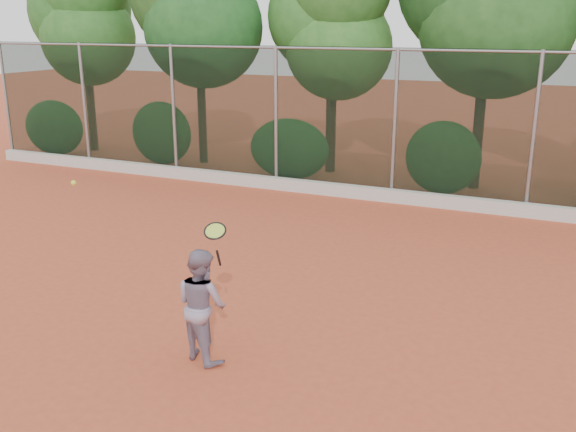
% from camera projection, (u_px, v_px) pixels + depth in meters
% --- Properties ---
extents(ground, '(80.00, 80.00, 0.00)m').
position_uv_depth(ground, '(259.00, 319.00, 9.06)').
color(ground, '#B94A2B').
rests_on(ground, ground).
extents(concrete_curb, '(24.00, 0.20, 0.30)m').
position_uv_depth(concrete_curb, '(389.00, 195.00, 14.98)').
color(concrete_curb, '#B9B4AB').
rests_on(concrete_curb, ground).
extents(tennis_player, '(0.85, 0.76, 1.43)m').
position_uv_depth(tennis_player, '(202.00, 305.00, 7.83)').
color(tennis_player, gray).
rests_on(tennis_player, ground).
extents(chainlink_fence, '(24.09, 0.09, 3.50)m').
position_uv_depth(chainlink_fence, '(395.00, 121.00, 14.64)').
color(chainlink_fence, black).
rests_on(chainlink_fence, ground).
extents(foliage_backdrop, '(23.70, 3.63, 7.55)m').
position_uv_depth(foliage_backdrop, '(399.00, 7.00, 15.85)').
color(foliage_backdrop, '#48301B').
rests_on(foliage_backdrop, ground).
extents(tennis_racket, '(0.32, 0.30, 0.55)m').
position_uv_depth(tennis_racket, '(215.00, 234.00, 7.29)').
color(tennis_racket, black).
rests_on(tennis_racket, ground).
extents(tennis_ball_in_flight, '(0.07, 0.07, 0.07)m').
position_uv_depth(tennis_ball_in_flight, '(74.00, 183.00, 8.80)').
color(tennis_ball_in_flight, '#CDF036').
rests_on(tennis_ball_in_flight, ground).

